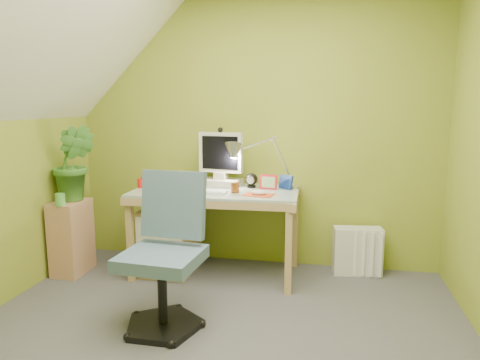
% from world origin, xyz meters
% --- Properties ---
extents(floor, '(3.20, 3.20, 0.01)m').
position_xyz_m(floor, '(0.00, 0.00, -0.01)').
color(floor, '#48484D').
rests_on(floor, ground).
extents(wall_back, '(3.20, 0.01, 2.40)m').
position_xyz_m(wall_back, '(0.00, 1.60, 1.20)').
color(wall_back, olive).
rests_on(wall_back, floor).
extents(slope_ceiling, '(1.10, 3.20, 1.10)m').
position_xyz_m(slope_ceiling, '(-1.00, 0.00, 1.85)').
color(slope_ceiling, white).
rests_on(slope_ceiling, wall_left).
extents(desk, '(1.37, 0.72, 0.72)m').
position_xyz_m(desk, '(-0.25, 1.23, 0.36)').
color(desk, tan).
rests_on(desk, floor).
extents(monitor, '(0.36, 0.24, 0.47)m').
position_xyz_m(monitor, '(-0.25, 1.41, 0.95)').
color(monitor, beige).
rests_on(monitor, desk).
extents(speaker_left, '(0.09, 0.09, 0.11)m').
position_xyz_m(speaker_left, '(-0.52, 1.39, 0.78)').
color(speaker_left, black).
rests_on(speaker_left, desk).
extents(speaker_right, '(0.13, 0.13, 0.12)m').
position_xyz_m(speaker_right, '(0.02, 1.39, 0.78)').
color(speaker_right, black).
rests_on(speaker_right, desk).
extents(keyboard, '(0.41, 0.14, 0.02)m').
position_xyz_m(keyboard, '(-0.33, 1.09, 0.73)').
color(keyboard, silver).
rests_on(keyboard, desk).
extents(mousepad, '(0.24, 0.19, 0.01)m').
position_xyz_m(mousepad, '(0.13, 1.09, 0.72)').
color(mousepad, '#C0431E').
rests_on(mousepad, desk).
extents(mouse, '(0.13, 0.10, 0.04)m').
position_xyz_m(mouse, '(0.13, 1.09, 0.74)').
color(mouse, silver).
rests_on(mouse, mousepad).
extents(amber_tumbler, '(0.07, 0.07, 0.08)m').
position_xyz_m(amber_tumbler, '(-0.07, 1.15, 0.76)').
color(amber_tumbler, brown).
rests_on(amber_tumbler, desk).
extents(candle_cluster, '(0.18, 0.16, 0.12)m').
position_xyz_m(candle_cluster, '(-0.85, 1.24, 0.78)').
color(candle_cluster, red).
rests_on(candle_cluster, desk).
extents(photo_frame_red, '(0.14, 0.03, 0.12)m').
position_xyz_m(photo_frame_red, '(0.17, 1.35, 0.78)').
color(photo_frame_red, red).
rests_on(photo_frame_red, desk).
extents(photo_frame_blue, '(0.12, 0.10, 0.12)m').
position_xyz_m(photo_frame_blue, '(0.31, 1.39, 0.78)').
color(photo_frame_blue, navy).
rests_on(photo_frame_blue, desk).
extents(photo_frame_green, '(0.14, 0.08, 0.12)m').
position_xyz_m(photo_frame_green, '(-0.65, 1.37, 0.78)').
color(photo_frame_green, beige).
rests_on(photo_frame_green, desk).
extents(desk_lamp, '(0.60, 0.29, 0.63)m').
position_xyz_m(desk_lamp, '(0.20, 1.41, 1.03)').
color(desk_lamp, silver).
rests_on(desk_lamp, desk).
extents(side_ledge, '(0.23, 0.35, 0.62)m').
position_xyz_m(side_ledge, '(-1.45, 1.01, 0.31)').
color(side_ledge, tan).
rests_on(side_ledge, floor).
extents(potted_plant, '(0.41, 0.36, 0.63)m').
position_xyz_m(potted_plant, '(-1.42, 1.06, 0.93)').
color(potted_plant, '#397326').
rests_on(potted_plant, side_ledge).
extents(green_cup, '(0.09, 0.09, 0.10)m').
position_xyz_m(green_cup, '(-1.43, 0.86, 0.67)').
color(green_cup, '#55A645').
rests_on(green_cup, side_ledge).
extents(task_chair, '(0.58, 0.58, 0.97)m').
position_xyz_m(task_chair, '(-0.35, 0.26, 0.49)').
color(task_chair, '#445D70').
rests_on(task_chair, floor).
extents(radiator, '(0.42, 0.21, 0.40)m').
position_xyz_m(radiator, '(0.91, 1.46, 0.20)').
color(radiator, silver).
rests_on(radiator, floor).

